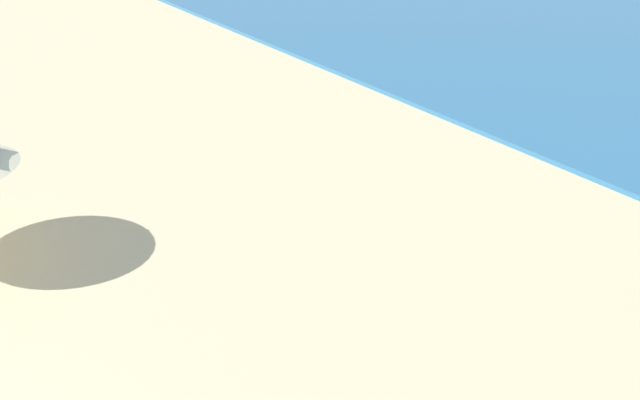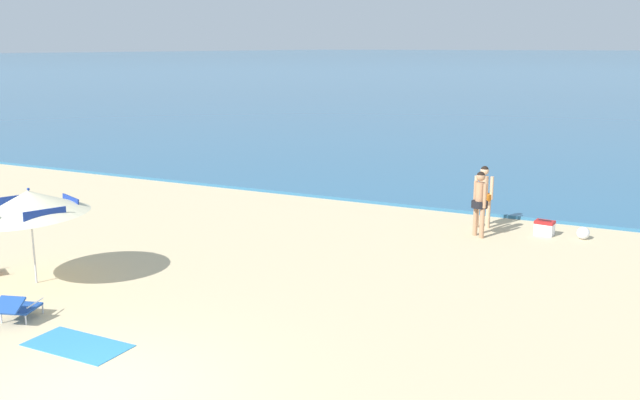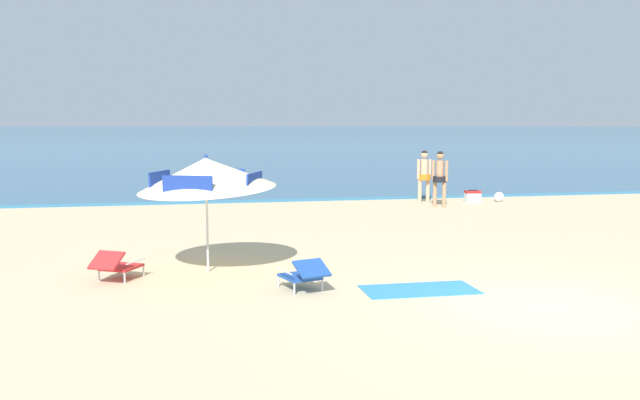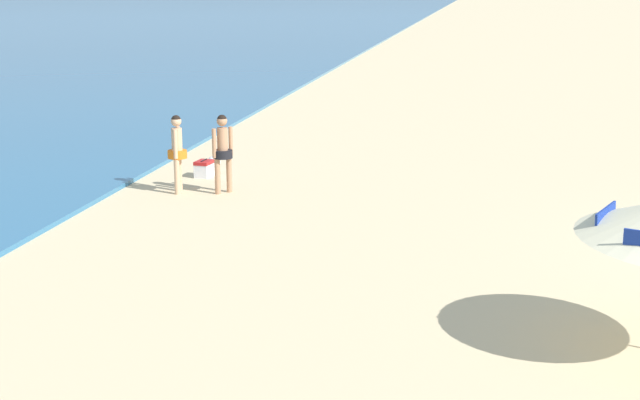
# 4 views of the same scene
# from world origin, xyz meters

# --- Properties ---
(person_standing_near_shore) EXTENTS (0.51, 0.43, 1.75)m
(person_standing_near_shore) POSITION_xyz_m (2.70, 12.30, 1.01)
(person_standing_near_shore) COLOR #D8A87F
(person_standing_near_shore) RESTS_ON ground
(person_standing_beside) EXTENTS (0.43, 0.43, 1.77)m
(person_standing_beside) POSITION_xyz_m (2.85, 11.30, 1.02)
(person_standing_beside) COLOR tan
(person_standing_beside) RESTS_ON ground
(cooler_box) EXTENTS (0.53, 0.40, 0.43)m
(cooler_box) POSITION_xyz_m (4.40, 12.24, 0.20)
(cooler_box) COLOR white
(cooler_box) RESTS_ON ground
(beach_ball) EXTENTS (0.33, 0.33, 0.33)m
(beach_ball) POSITION_xyz_m (5.39, 12.29, 0.17)
(beach_ball) COLOR white
(beach_ball) RESTS_ON ground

